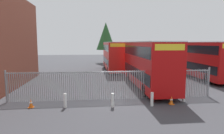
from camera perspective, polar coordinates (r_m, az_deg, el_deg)
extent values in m
plane|color=#3D3D42|center=(23.32, -1.04, -3.71)|extent=(100.00, 100.00, 0.00)
cylinder|color=gray|center=(16.36, -27.93, -5.17)|extent=(0.06, 0.06, 2.20)
cylinder|color=gray|center=(16.30, -27.47, -5.18)|extent=(0.06, 0.06, 2.20)
cylinder|color=gray|center=(16.25, -27.01, -5.19)|extent=(0.06, 0.06, 2.20)
cylinder|color=gray|center=(16.20, -26.54, -5.20)|extent=(0.06, 0.06, 2.20)
cylinder|color=gray|center=(16.15, -26.07, -5.21)|extent=(0.06, 0.06, 2.20)
cylinder|color=gray|center=(16.11, -25.60, -5.22)|extent=(0.06, 0.06, 2.20)
cylinder|color=gray|center=(16.06, -25.13, -5.23)|extent=(0.06, 0.06, 2.20)
cylinder|color=gray|center=(16.02, -24.65, -5.24)|extent=(0.06, 0.06, 2.20)
cylinder|color=gray|center=(15.97, -24.17, -5.25)|extent=(0.06, 0.06, 2.20)
cylinder|color=gray|center=(15.93, -23.69, -5.25)|extent=(0.06, 0.06, 2.20)
cylinder|color=gray|center=(15.89, -23.21, -5.26)|extent=(0.06, 0.06, 2.20)
cylinder|color=gray|center=(15.85, -22.72, -5.27)|extent=(0.06, 0.06, 2.20)
cylinder|color=gray|center=(15.81, -22.23, -5.27)|extent=(0.06, 0.06, 2.20)
cylinder|color=gray|center=(15.77, -21.74, -5.28)|extent=(0.06, 0.06, 2.20)
cylinder|color=gray|center=(15.73, -21.24, -5.29)|extent=(0.06, 0.06, 2.20)
cylinder|color=gray|center=(15.69, -20.75, -5.29)|extent=(0.06, 0.06, 2.20)
cylinder|color=gray|center=(15.66, -20.25, -5.30)|extent=(0.06, 0.06, 2.20)
cylinder|color=gray|center=(15.62, -19.75, -5.30)|extent=(0.06, 0.06, 2.20)
cylinder|color=gray|center=(15.59, -19.24, -5.31)|extent=(0.06, 0.06, 2.20)
cylinder|color=gray|center=(15.56, -18.74, -5.31)|extent=(0.06, 0.06, 2.20)
cylinder|color=gray|center=(15.53, -18.23, -5.32)|extent=(0.06, 0.06, 2.20)
cylinder|color=gray|center=(15.50, -17.72, -5.32)|extent=(0.06, 0.06, 2.20)
cylinder|color=gray|center=(15.47, -17.21, -5.32)|extent=(0.06, 0.06, 2.20)
cylinder|color=gray|center=(15.45, -16.70, -5.33)|extent=(0.06, 0.06, 2.20)
cylinder|color=gray|center=(15.42, -16.18, -5.33)|extent=(0.06, 0.06, 2.20)
cylinder|color=gray|center=(15.40, -15.67, -5.33)|extent=(0.06, 0.06, 2.20)
cylinder|color=gray|center=(15.37, -15.15, -5.33)|extent=(0.06, 0.06, 2.20)
cylinder|color=gray|center=(15.35, -14.63, -5.33)|extent=(0.06, 0.06, 2.20)
cylinder|color=gray|center=(15.33, -14.11, -5.33)|extent=(0.06, 0.06, 2.20)
cylinder|color=gray|center=(15.31, -13.59, -5.33)|extent=(0.06, 0.06, 2.20)
cylinder|color=gray|center=(15.29, -13.06, -5.33)|extent=(0.06, 0.06, 2.20)
cylinder|color=gray|center=(15.28, -12.54, -5.33)|extent=(0.06, 0.06, 2.20)
cylinder|color=gray|center=(15.26, -12.01, -5.33)|extent=(0.06, 0.06, 2.20)
cylinder|color=gray|center=(15.25, -11.48, -5.33)|extent=(0.06, 0.06, 2.20)
cylinder|color=gray|center=(15.23, -10.96, -5.33)|extent=(0.06, 0.06, 2.20)
cylinder|color=gray|center=(15.22, -10.43, -5.32)|extent=(0.06, 0.06, 2.20)
cylinder|color=gray|center=(15.21, -9.90, -5.32)|extent=(0.06, 0.06, 2.20)
cylinder|color=gray|center=(15.20, -9.37, -5.32)|extent=(0.06, 0.06, 2.20)
cylinder|color=gray|center=(15.20, -8.84, -5.31)|extent=(0.06, 0.06, 2.20)
cylinder|color=gray|center=(15.19, -8.31, -5.31)|extent=(0.06, 0.06, 2.20)
cylinder|color=gray|center=(15.18, -7.77, -5.30)|extent=(0.06, 0.06, 2.20)
cylinder|color=gray|center=(15.18, -7.24, -5.30)|extent=(0.06, 0.06, 2.20)
cylinder|color=gray|center=(15.18, -6.71, -5.29)|extent=(0.06, 0.06, 2.20)
cylinder|color=gray|center=(15.18, -6.18, -5.28)|extent=(0.06, 0.06, 2.20)
cylinder|color=gray|center=(15.18, -5.65, -5.28)|extent=(0.06, 0.06, 2.20)
cylinder|color=gray|center=(15.18, -5.11, -5.27)|extent=(0.06, 0.06, 2.20)
cylinder|color=gray|center=(15.18, -4.58, -5.26)|extent=(0.06, 0.06, 2.20)
cylinder|color=gray|center=(15.18, -4.05, -5.26)|extent=(0.06, 0.06, 2.20)
cylinder|color=gray|center=(15.19, -3.52, -5.25)|extent=(0.06, 0.06, 2.20)
cylinder|color=gray|center=(15.20, -2.99, -5.24)|extent=(0.06, 0.06, 2.20)
cylinder|color=gray|center=(15.20, -2.46, -5.23)|extent=(0.06, 0.06, 2.20)
cylinder|color=gray|center=(15.21, -1.93, -5.22)|extent=(0.06, 0.06, 2.20)
cylinder|color=gray|center=(15.22, -1.40, -5.21)|extent=(0.06, 0.06, 2.20)
cylinder|color=gray|center=(15.23, -0.87, -5.20)|extent=(0.06, 0.06, 2.20)
cylinder|color=gray|center=(15.25, -0.34, -5.19)|extent=(0.06, 0.06, 2.20)
cylinder|color=gray|center=(15.26, 0.18, -5.17)|extent=(0.06, 0.06, 2.20)
cylinder|color=gray|center=(15.28, 0.71, -5.16)|extent=(0.06, 0.06, 2.20)
cylinder|color=gray|center=(15.29, 1.23, -5.15)|extent=(0.06, 0.06, 2.20)
cylinder|color=gray|center=(15.31, 1.76, -5.14)|extent=(0.06, 0.06, 2.20)
cylinder|color=gray|center=(15.33, 2.28, -5.12)|extent=(0.06, 0.06, 2.20)
cylinder|color=gray|center=(15.35, 2.80, -5.11)|extent=(0.06, 0.06, 2.20)
cylinder|color=gray|center=(15.37, 3.32, -5.10)|extent=(0.06, 0.06, 2.20)
cylinder|color=gray|center=(15.40, 3.84, -5.08)|extent=(0.06, 0.06, 2.20)
cylinder|color=gray|center=(15.42, 4.35, -5.07)|extent=(0.06, 0.06, 2.20)
cylinder|color=gray|center=(15.45, 4.87, -5.05)|extent=(0.06, 0.06, 2.20)
cylinder|color=gray|center=(15.47, 5.38, -5.04)|extent=(0.06, 0.06, 2.20)
cylinder|color=gray|center=(15.50, 5.89, -5.02)|extent=(0.06, 0.06, 2.20)
cylinder|color=gray|center=(15.53, 6.40, -5.01)|extent=(0.06, 0.06, 2.20)
cylinder|color=gray|center=(15.56, 6.90, -4.99)|extent=(0.06, 0.06, 2.20)
cylinder|color=gray|center=(15.59, 7.41, -4.97)|extent=(0.06, 0.06, 2.20)
cylinder|color=gray|center=(15.63, 7.91, -4.96)|extent=(0.06, 0.06, 2.20)
cylinder|color=gray|center=(15.66, 8.41, -4.94)|extent=(0.06, 0.06, 2.20)
cylinder|color=gray|center=(15.70, 8.91, -4.92)|extent=(0.06, 0.06, 2.20)
cylinder|color=gray|center=(15.73, 9.40, -4.90)|extent=(0.06, 0.06, 2.20)
cylinder|color=gray|center=(15.77, 9.90, -4.88)|extent=(0.06, 0.06, 2.20)
cylinder|color=gray|center=(15.81, 10.39, -4.87)|extent=(0.06, 0.06, 2.20)
cylinder|color=gray|center=(15.85, 10.88, -4.85)|extent=(0.06, 0.06, 2.20)
cylinder|color=gray|center=(15.89, 11.36, -4.83)|extent=(0.06, 0.06, 2.20)
cylinder|color=gray|center=(15.93, 11.85, -4.81)|extent=(0.06, 0.06, 2.20)
cylinder|color=gray|center=(15.98, 12.33, -4.79)|extent=(0.06, 0.06, 2.20)
cylinder|color=gray|center=(16.02, 12.81, -4.77)|extent=(0.06, 0.06, 2.20)
cylinder|color=gray|center=(16.07, 13.28, -4.75)|extent=(0.06, 0.06, 2.20)
cylinder|color=gray|center=(16.11, 13.75, -4.73)|extent=(0.06, 0.06, 2.20)
cylinder|color=gray|center=(16.16, 14.22, -4.71)|extent=(0.06, 0.06, 2.20)
cylinder|color=gray|center=(16.21, 14.69, -4.69)|extent=(0.06, 0.06, 2.20)
cylinder|color=gray|center=(16.26, 15.16, -4.67)|extent=(0.06, 0.06, 2.20)
cylinder|color=gray|center=(16.31, 15.62, -4.65)|extent=(0.06, 0.06, 2.20)
cylinder|color=gray|center=(16.36, 16.08, -4.63)|extent=(0.06, 0.06, 2.20)
cylinder|color=gray|center=(16.41, 16.53, -4.61)|extent=(0.06, 0.06, 2.20)
cylinder|color=gray|center=(16.47, 16.98, -4.58)|extent=(0.06, 0.06, 2.20)
cylinder|color=gray|center=(16.52, 17.43, -4.56)|extent=(0.06, 0.06, 2.20)
cylinder|color=gray|center=(16.58, 17.88, -4.54)|extent=(0.06, 0.06, 2.20)
cylinder|color=gray|center=(16.64, 18.32, -4.52)|extent=(0.06, 0.06, 2.20)
cylinder|color=gray|center=(16.69, 18.76, -4.50)|extent=(0.06, 0.06, 2.20)
cylinder|color=gray|center=(16.75, 19.20, -4.48)|extent=(0.06, 0.06, 2.20)
cylinder|color=gray|center=(16.81, 19.64, -4.45)|extent=(0.06, 0.06, 2.20)
cylinder|color=gray|center=(16.87, 20.07, -4.43)|extent=(0.06, 0.06, 2.20)
cylinder|color=gray|center=(16.94, 20.49, -4.41)|extent=(0.06, 0.06, 2.20)
cylinder|color=gray|center=(17.00, 20.92, -4.39)|extent=(0.06, 0.06, 2.20)
cylinder|color=gray|center=(17.06, 21.34, -4.36)|extent=(0.06, 0.06, 2.20)
cylinder|color=gray|center=(17.13, 21.76, -4.34)|extent=(0.06, 0.06, 2.20)
cylinder|color=gray|center=(17.19, 22.17, -4.32)|extent=(0.06, 0.06, 2.20)
cylinder|color=gray|center=(17.26, 22.59, -4.30)|extent=(0.06, 0.06, 2.20)
cylinder|color=gray|center=(17.33, 22.99, -4.27)|extent=(0.06, 0.06, 2.20)
cylinder|color=gray|center=(17.39, 23.40, -4.25)|extent=(0.06, 0.06, 2.20)
cylinder|color=gray|center=(17.46, 23.80, -4.23)|extent=(0.06, 0.06, 2.20)
cylinder|color=gray|center=(17.53, 24.20, -4.21)|extent=(0.06, 0.06, 2.20)
cylinder|color=gray|center=(17.60, 24.60, -4.18)|extent=(0.06, 0.06, 2.20)
cylinder|color=gray|center=(17.68, 24.99, -4.16)|extent=(0.06, 0.06, 2.20)
cylinder|color=gray|center=(17.75, 25.38, -4.14)|extent=(0.06, 0.06, 2.20)
cylinder|color=gray|center=(17.82, 25.77, -4.11)|extent=(0.06, 0.06, 2.20)
cylinder|color=gray|center=(15.08, 0.19, -1.38)|extent=(15.44, 0.07, 0.07)
cylinder|color=gray|center=(16.34, -27.94, -4.91)|extent=(0.14, 0.14, 2.35)
cylinder|color=gray|center=(17.81, 25.78, -3.88)|extent=(0.14, 0.14, 2.35)
cube|color=#B70C0C|center=(19.47, 10.03, 1.07)|extent=(2.50, 10.80, 4.00)
cube|color=black|center=(19.57, 9.98, -1.26)|extent=(2.54, 10.37, 0.90)
cube|color=black|center=(19.39, 10.10, 4.60)|extent=(2.54, 10.37, 0.90)
cube|color=yellow|center=(14.32, 16.11, 5.46)|extent=(2.12, 0.12, 0.44)
cube|color=silver|center=(19.38, 10.16, 7.05)|extent=(2.50, 10.80, 0.08)
cylinder|color=black|center=(16.30, 9.42, -6.58)|extent=(0.30, 1.04, 1.04)
cylinder|color=black|center=(17.01, 16.62, -6.21)|extent=(0.30, 1.04, 1.04)
cylinder|color=black|center=(22.32, 5.10, -2.85)|extent=(0.30, 1.04, 1.04)
cylinder|color=black|center=(22.85, 10.53, -2.72)|extent=(0.30, 1.04, 1.04)
cube|color=#B70C0C|center=(26.62, 23.99, 2.12)|extent=(2.50, 10.80, 4.00)
cube|color=black|center=(26.69, 23.90, 0.41)|extent=(2.54, 10.37, 0.90)
cube|color=black|center=(26.56, 24.12, 4.70)|extent=(2.54, 10.37, 0.90)
cube|color=silver|center=(26.55, 24.20, 6.49)|extent=(2.50, 10.80, 0.08)
cylinder|color=black|center=(23.42, 25.52, -3.05)|extent=(0.30, 1.04, 1.04)
cylinder|color=black|center=(28.92, 18.99, -0.97)|extent=(0.30, 1.04, 1.04)
cylinder|color=black|center=(29.92, 22.81, -0.88)|extent=(0.30, 1.04, 1.04)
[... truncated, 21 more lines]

